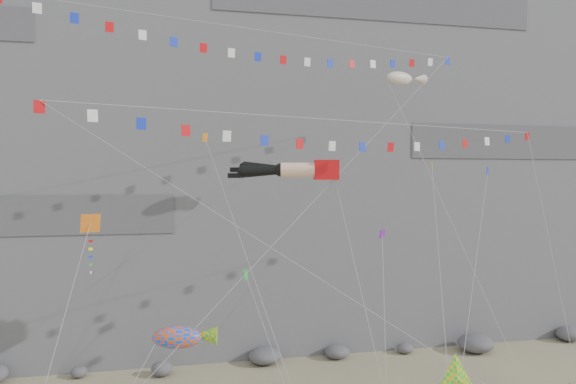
# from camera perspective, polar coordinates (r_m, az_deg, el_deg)

# --- Properties ---
(cliff) EXTENTS (80.00, 28.00, 50.00)m
(cliff) POSITION_cam_1_polar(r_m,az_deg,el_deg) (59.94, -5.04, 11.24)
(cliff) COLOR slate
(cliff) RESTS_ON ground
(talus_boulders) EXTENTS (60.00, 3.00, 1.20)m
(talus_boulders) POSITION_cam_1_polar(r_m,az_deg,el_deg) (46.47, -2.35, -16.34)
(talus_boulders) COLOR #58575C
(talus_boulders) RESTS_ON ground
(legs_kite) EXTENTS (6.92, 16.79, 21.07)m
(legs_kite) POSITION_cam_1_polar(r_m,az_deg,el_deg) (34.32, 0.81, 2.22)
(legs_kite) COLOR red
(legs_kite) RESTS_ON ground
(flag_banner_upper) EXTENTS (29.27, 16.35, 30.07)m
(flag_banner_upper) POSITION_cam_1_polar(r_m,az_deg,el_deg) (36.59, -1.79, 15.93)
(flag_banner_upper) COLOR red
(flag_banner_upper) RESTS_ON ground
(flag_banner_lower) EXTENTS (30.78, 10.40, 22.30)m
(flag_banner_lower) POSITION_cam_1_polar(r_m,az_deg,el_deg) (32.37, 6.11, 7.18)
(flag_banner_lower) COLOR red
(flag_banner_lower) RESTS_ON ground
(harlequin_kite) EXTENTS (3.83, 7.37, 14.32)m
(harlequin_kite) POSITION_cam_1_polar(r_m,az_deg,el_deg) (29.14, -19.46, -3.10)
(harlequin_kite) COLOR red
(harlequin_kite) RESTS_ON ground
(fish_windsock) EXTENTS (7.46, 6.04, 10.13)m
(fish_windsock) POSITION_cam_1_polar(r_m,az_deg,el_deg) (29.16, -11.23, -14.32)
(fish_windsock) COLOR #F4490C
(fish_windsock) RESTS_ON ground
(delta_kite) EXTENTS (3.93, 4.40, 7.77)m
(delta_kite) POSITION_cam_1_polar(r_m,az_deg,el_deg) (27.51, 16.76, -17.82)
(delta_kite) COLOR #E6B00B
(delta_kite) RESTS_ON ground
(blimp_windsock) EXTENTS (5.36, 13.60, 25.14)m
(blimp_windsock) POSITION_cam_1_polar(r_m,az_deg,el_deg) (40.23, 11.31, 11.15)
(blimp_windsock) COLOR beige
(blimp_windsock) RESTS_ON ground
(small_kite_a) EXTENTS (5.24, 13.35, 21.79)m
(small_kite_a) POSITION_cam_1_polar(r_m,az_deg,el_deg) (33.07, -8.22, 4.88)
(small_kite_a) COLOR orange
(small_kite_a) RESTS_ON ground
(small_kite_b) EXTENTS (4.08, 9.98, 15.15)m
(small_kite_b) POSITION_cam_1_polar(r_m,az_deg,el_deg) (33.53, 9.56, -4.59)
(small_kite_b) COLOR #6E1A9D
(small_kite_b) RESTS_ON ground
(small_kite_c) EXTENTS (3.13, 10.44, 13.84)m
(small_kite_c) POSITION_cam_1_polar(r_m,az_deg,el_deg) (30.51, -4.24, -8.64)
(small_kite_c) COLOR green
(small_kite_c) RESTS_ON ground
(small_kite_d) EXTENTS (6.55, 14.78, 21.81)m
(small_kite_d) POSITION_cam_1_polar(r_m,az_deg,el_deg) (37.25, 14.44, 2.16)
(small_kite_d) COLOR #FFF115
(small_kite_d) RESTS_ON ground
(small_kite_e) EXTENTS (8.98, 10.54, 19.94)m
(small_kite_e) POSITION_cam_1_polar(r_m,az_deg,el_deg) (36.96, 19.56, 1.50)
(small_kite_e) COLOR #162DC5
(small_kite_e) RESTS_ON ground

